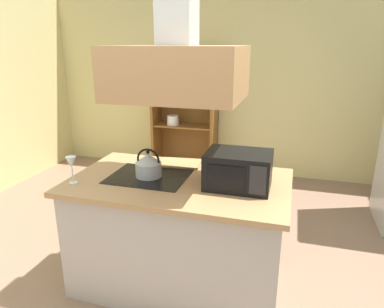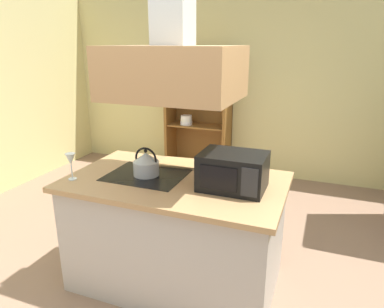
{
  "view_description": "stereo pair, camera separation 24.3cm",
  "coord_description": "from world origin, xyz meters",
  "px_view_note": "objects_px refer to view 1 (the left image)",
  "views": [
    {
      "loc": [
        0.71,
        -2.14,
        1.89
      ],
      "look_at": [
        -0.08,
        0.57,
        1.0
      ],
      "focal_mm": 32.89,
      "sensor_mm": 36.0,
      "label": 1
    },
    {
      "loc": [
        0.94,
        -2.06,
        1.89
      ],
      "look_at": [
        -0.08,
        0.57,
        1.0
      ],
      "focal_mm": 32.89,
      "sensor_mm": 36.0,
      "label": 2
    }
  ],
  "objects_px": {
    "dish_cabinet": "(185,120)",
    "microwave": "(238,170)",
    "kettle": "(148,165)",
    "cutting_board": "(180,163)",
    "wine_glass_on_counter": "(71,164)"
  },
  "relations": [
    {
      "from": "dish_cabinet",
      "to": "kettle",
      "type": "height_order",
      "value": "dish_cabinet"
    },
    {
      "from": "kettle",
      "to": "cutting_board",
      "type": "height_order",
      "value": "kettle"
    },
    {
      "from": "dish_cabinet",
      "to": "microwave",
      "type": "bearing_deg",
      "value": -64.99
    },
    {
      "from": "dish_cabinet",
      "to": "wine_glass_on_counter",
      "type": "distance_m",
      "value": 2.86
    },
    {
      "from": "kettle",
      "to": "cutting_board",
      "type": "bearing_deg",
      "value": 67.31
    },
    {
      "from": "dish_cabinet",
      "to": "microwave",
      "type": "distance_m",
      "value": 2.85
    },
    {
      "from": "cutting_board",
      "to": "wine_glass_on_counter",
      "type": "bearing_deg",
      "value": -135.08
    },
    {
      "from": "kettle",
      "to": "microwave",
      "type": "height_order",
      "value": "microwave"
    },
    {
      "from": "cutting_board",
      "to": "wine_glass_on_counter",
      "type": "xyz_separation_m",
      "value": [
        -0.63,
        -0.63,
        0.14
      ]
    },
    {
      "from": "wine_glass_on_counter",
      "to": "microwave",
      "type": "bearing_deg",
      "value": 13.06
    },
    {
      "from": "cutting_board",
      "to": "microwave",
      "type": "relative_size",
      "value": 0.74
    },
    {
      "from": "dish_cabinet",
      "to": "cutting_board",
      "type": "bearing_deg",
      "value": -73.7
    },
    {
      "from": "microwave",
      "to": "wine_glass_on_counter",
      "type": "distance_m",
      "value": 1.21
    },
    {
      "from": "cutting_board",
      "to": "wine_glass_on_counter",
      "type": "distance_m",
      "value": 0.9
    },
    {
      "from": "kettle",
      "to": "wine_glass_on_counter",
      "type": "xyz_separation_m",
      "value": [
        -0.48,
        -0.28,
        0.06
      ]
    }
  ]
}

